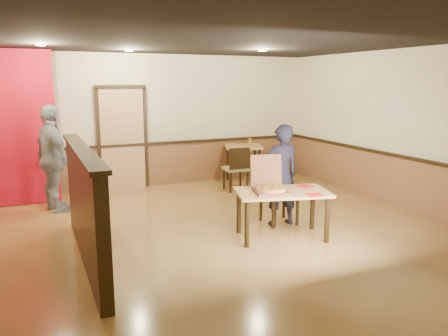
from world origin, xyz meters
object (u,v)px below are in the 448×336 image
at_px(side_chair_left, 237,167).
at_px(passerby, 53,159).
at_px(diner_chair, 277,187).
at_px(side_chair_right, 275,164).
at_px(diner, 281,175).
at_px(condiment, 250,142).
at_px(pizza_box, 270,187).
at_px(side_table, 243,154).
at_px(main_table, 282,198).

height_order(side_chair_left, passerby, passerby).
xyz_separation_m(diner_chair, side_chair_left, (0.29, 2.08, -0.06)).
height_order(side_chair_left, side_chair_right, side_chair_left).
height_order(side_chair_right, passerby, passerby).
distance_m(diner, condiment, 2.97).
relative_size(pizza_box, condiment, 4.08).
relative_size(side_table, passerby, 0.54).
bearing_deg(side_table, passerby, -171.26).
relative_size(diner, pizza_box, 2.49).
distance_m(main_table, diner_chair, 0.75).
xyz_separation_m(main_table, passerby, (-2.90, 2.77, 0.34)).
bearing_deg(main_table, side_chair_left, 92.67).
relative_size(diner_chair, pizza_box, 1.62).
xyz_separation_m(passerby, pizza_box, (2.72, -2.73, -0.17)).
bearing_deg(diner, side_table, -103.26).
height_order(diner_chair, pizza_box, pizza_box).
bearing_deg(side_chair_right, condiment, -77.22).
xyz_separation_m(diner_chair, side_chair_right, (1.21, 2.09, -0.08)).
distance_m(passerby, condiment, 4.15).
xyz_separation_m(main_table, pizza_box, (-0.17, 0.05, 0.17)).
bearing_deg(side_chair_left, diner, 85.16).
xyz_separation_m(diner_chair, side_table, (0.74, 2.70, 0.09)).
relative_size(side_chair_right, passerby, 0.48).
relative_size(side_table, condiment, 6.36).
height_order(side_table, passerby, passerby).
xyz_separation_m(diner, condiment, (0.92, 2.83, 0.12)).
bearing_deg(side_chair_right, passerby, -15.92).
distance_m(diner_chair, pizza_box, 0.82).
height_order(main_table, passerby, passerby).
xyz_separation_m(side_chair_right, diner, (-1.23, -2.24, 0.31)).
distance_m(main_table, side_chair_right, 3.16).
distance_m(main_table, side_chair_left, 2.83).
distance_m(side_chair_left, passerby, 3.53).
xyz_separation_m(diner, passerby, (-3.19, 2.25, 0.13)).
distance_m(side_chair_left, condiment, 0.94).
distance_m(side_chair_left, pizza_box, 2.84).
bearing_deg(pizza_box, side_chair_left, 88.24).
bearing_deg(side_chair_left, condiment, -132.61).
relative_size(main_table, pizza_box, 2.26).
height_order(diner_chair, passerby, passerby).
relative_size(diner_chair, side_chair_right, 1.16).
xyz_separation_m(main_table, diner_chair, (0.32, 0.68, -0.02)).
height_order(pizza_box, condiment, pizza_box).
xyz_separation_m(diner_chair, pizza_box, (-0.49, -0.63, 0.19)).
xyz_separation_m(main_table, side_chair_right, (1.53, 2.77, -0.10)).
bearing_deg(side_chair_left, main_table, 80.67).
xyz_separation_m(main_table, side_chair_left, (0.61, 2.76, -0.09)).
bearing_deg(condiment, diner_chair, -108.46).
bearing_deg(side_chair_left, passerby, 2.94).
bearing_deg(pizza_box, side_chair_right, 72.24).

